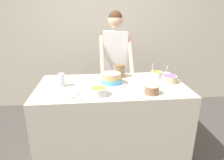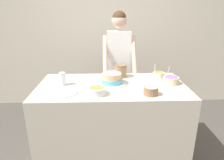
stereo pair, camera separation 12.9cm
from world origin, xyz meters
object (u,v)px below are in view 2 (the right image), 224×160
Objects in this scene: ceramic_plate at (64,92)px; frosting_bowl_orange at (159,75)px; drinking_glass at (63,79)px; person_baker at (119,57)px; frosting_bowl_olive at (97,91)px; cake at (112,79)px; stoneware_jar at (121,71)px; frosting_bowl_purple at (171,80)px; frosting_bowl_white at (151,90)px.

frosting_bowl_orange is at bearing 21.43° from ceramic_plate.
ceramic_plate is at bearing -158.57° from frosting_bowl_orange.
drinking_glass is at bearing -170.21° from frosting_bowl_orange.
drinking_glass is 0.53× the size of ceramic_plate.
person_baker reaches higher than drinking_glass.
cake is at bearing 62.84° from frosting_bowl_olive.
ceramic_plate is 0.78m from stoneware_jar.
frosting_bowl_orange is at bearing -48.94° from person_baker.
frosting_bowl_olive is 0.87m from frosting_bowl_purple.
cake is 0.60m from frosting_bowl_orange.
frosting_bowl_olive is at bearing -35.87° from drinking_glass.
person_baker is at bearing 131.06° from frosting_bowl_orange.
drinking_glass is 0.71m from stoneware_jar.
frosting_bowl_olive reaches higher than ceramic_plate.
frosting_bowl_purple is (0.83, 0.29, 0.00)m from frosting_bowl_olive.
frosting_bowl_olive is 0.87m from frosting_bowl_orange.
ceramic_plate is 1.78× the size of stoneware_jar.
ceramic_plate is at bearing -77.09° from drinking_glass.
frosting_bowl_olive is at bearing -117.16° from cake.
frosting_bowl_orange is 1.17× the size of drinking_glass.
person_baker is at bearing 74.11° from frosting_bowl_olive.
person_baker is 4.95× the size of cake.
drinking_glass reaches higher than ceramic_plate.
person_baker is 9.11× the size of frosting_bowl_white.
frosting_bowl_olive is 0.48m from drinking_glass.
stoneware_jar is at bearing 63.09° from cake.
stoneware_jar is (0.66, 0.26, 0.00)m from drinking_glass.
person_baker is at bearing 56.75° from ceramic_plate.
frosting_bowl_olive is 0.93× the size of frosting_bowl_purple.
frosting_bowl_white is 0.87m from ceramic_plate.
ceramic_plate is at bearing -168.57° from frosting_bowl_purple.
frosting_bowl_purple reaches higher than stoneware_jar.
stoneware_jar reaches higher than cake.
stoneware_jar is at bearing 62.95° from frosting_bowl_olive.
frosting_bowl_white is at bearing -134.05° from frosting_bowl_purple.
drinking_glass reaches higher than cake.
drinking_glass is (-0.67, -0.71, -0.07)m from person_baker.
frosting_bowl_olive is 0.61m from stoneware_jar.
drinking_glass is (-1.12, -0.19, 0.03)m from frosting_bowl_orange.
frosting_bowl_olive is 0.93× the size of frosting_bowl_white.
frosting_bowl_white reaches higher than ceramic_plate.
person_baker is 0.90m from frosting_bowl_purple.
cake is 1.82× the size of frosting_bowl_purple.
frosting_bowl_orange is at bearing 67.28° from frosting_bowl_white.
frosting_bowl_olive is 0.64× the size of ceramic_plate.
person_baker reaches higher than cake.
stoneware_jar is at bearing 38.65° from ceramic_plate.
cake is 2.36× the size of drinking_glass.
drinking_glass is at bearing -177.24° from cake.
cake is at bearing 139.14° from frosting_bowl_white.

